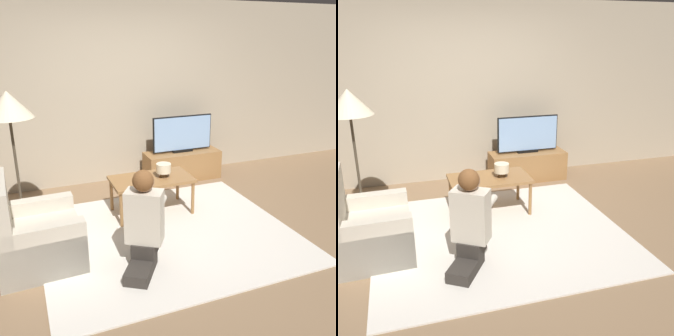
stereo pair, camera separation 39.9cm
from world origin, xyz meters
The scene contains 10 objects.
ground_plane centered at (0.00, 0.00, 0.00)m, with size 10.00×10.00×0.00m, color #896B4C.
wall_back centered at (0.00, 1.93, 1.30)m, with size 10.00×0.06×2.60m.
rug centered at (0.00, 0.00, 0.01)m, with size 2.70×2.34×0.02m.
tv_stand centered at (0.87, 1.55, 0.22)m, with size 1.15×0.41×0.43m.
tv centered at (0.87, 1.55, 0.71)m, with size 0.93×0.08×0.55m.
coffee_table centered at (0.03, 0.59, 0.42)m, with size 0.98×0.55×0.47m.
floor_lamp centered at (-1.46, 0.73, 1.37)m, with size 0.50×0.50×1.57m.
armchair centered at (-1.38, -0.04, 0.29)m, with size 0.80×0.79×0.90m.
person_kneeling centered at (-0.42, -0.47, 0.49)m, with size 0.63×0.80×0.96m.
table_lamp centered at (0.18, 0.56, 0.57)m, with size 0.18×0.18×0.17m.
Camera 2 is at (-0.99, -3.55, 2.08)m, focal length 40.00 mm.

